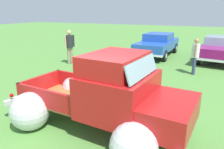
% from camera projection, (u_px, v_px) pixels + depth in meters
% --- Properties ---
extents(ground_plane, '(80.00, 80.00, 0.00)m').
position_uv_depth(ground_plane, '(96.00, 125.00, 5.50)').
color(ground_plane, '#548C3D').
extents(vintage_pickup_truck, '(4.76, 3.06, 1.96)m').
position_uv_depth(vintage_pickup_truck, '(109.00, 101.00, 5.10)').
color(vintage_pickup_truck, black).
rests_on(vintage_pickup_truck, ground).
extents(show_car_0, '(2.04, 4.72, 1.43)m').
position_uv_depth(show_car_0, '(158.00, 44.00, 13.84)').
color(show_car_0, black).
rests_on(show_car_0, ground).
extents(show_car_1, '(2.40, 4.39, 1.43)m').
position_uv_depth(show_car_1, '(220.00, 48.00, 12.17)').
color(show_car_1, black).
rests_on(show_car_1, ground).
extents(spectator_0, '(0.48, 0.48, 1.84)m').
position_uv_depth(spectator_0, '(70.00, 45.00, 11.54)').
color(spectator_0, gray).
rests_on(spectator_0, ground).
extents(spectator_1, '(0.36, 0.53, 1.65)m').
position_uv_depth(spectator_1, '(195.00, 54.00, 9.63)').
color(spectator_1, navy).
rests_on(spectator_1, ground).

